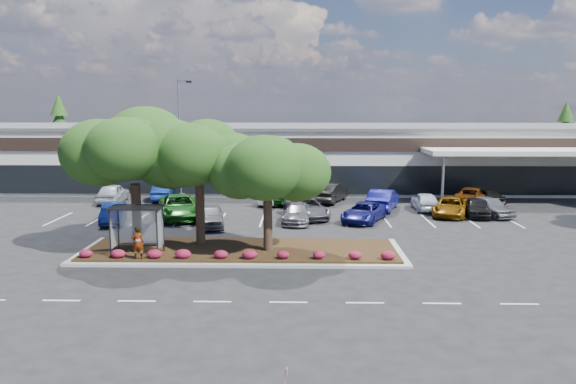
{
  "coord_description": "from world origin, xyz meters",
  "views": [
    {
      "loc": [
        1.3,
        -26.53,
        8.05
      ],
      "look_at": [
        0.47,
        9.86,
        2.6
      ],
      "focal_mm": 35.0,
      "sensor_mm": 36.0,
      "label": 1
    }
  ],
  "objects_px": {
    "car_0": "(113,213)",
    "car_1": "(179,207)",
    "survey_stake": "(286,382)",
    "light_pole": "(181,146)"
  },
  "relations": [
    {
      "from": "light_pole",
      "to": "car_0",
      "type": "xyz_separation_m",
      "value": [
        -2.55,
        -11.12,
        -3.99
      ]
    },
    {
      "from": "car_1",
      "to": "survey_stake",
      "type": "bearing_deg",
      "value": -87.52
    },
    {
      "from": "survey_stake",
      "to": "car_1",
      "type": "height_order",
      "value": "car_1"
    },
    {
      "from": "survey_stake",
      "to": "car_0",
      "type": "xyz_separation_m",
      "value": [
        -12.86,
        24.4,
        0.01
      ]
    },
    {
      "from": "car_0",
      "to": "light_pole",
      "type": "bearing_deg",
      "value": 64.89
    },
    {
      "from": "car_1",
      "to": "car_0",
      "type": "bearing_deg",
      "value": -172.3
    },
    {
      "from": "survey_stake",
      "to": "car_1",
      "type": "relative_size",
      "value": 0.18
    },
    {
      "from": "light_pole",
      "to": "car_0",
      "type": "distance_m",
      "value": 12.08
    },
    {
      "from": "car_0",
      "to": "car_1",
      "type": "height_order",
      "value": "car_1"
    },
    {
      "from": "light_pole",
      "to": "car_0",
      "type": "bearing_deg",
      "value": -102.93
    }
  ]
}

